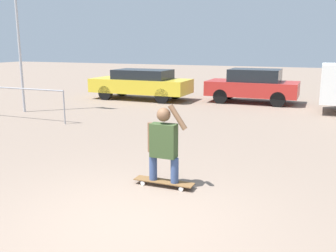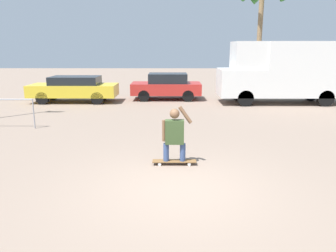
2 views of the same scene
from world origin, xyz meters
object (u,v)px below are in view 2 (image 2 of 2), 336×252
(camper_van, at_px, (285,70))
(person_skateboarder, at_px, (174,132))
(skateboard, at_px, (174,161))
(parked_car_red, at_px, (167,86))
(parked_car_yellow, at_px, (74,88))

(camper_van, bearing_deg, person_skateboarder, -121.92)
(skateboard, relative_size, camper_van, 0.17)
(person_skateboarder, bearing_deg, camper_van, 58.08)
(skateboard, bearing_deg, parked_car_red, 91.70)
(camper_van, relative_size, parked_car_red, 1.67)
(person_skateboarder, relative_size, parked_car_red, 0.36)
(parked_car_yellow, bearing_deg, skateboard, -61.47)
(camper_van, distance_m, parked_car_red, 6.27)
(parked_car_red, distance_m, parked_car_yellow, 4.98)
(skateboard, bearing_deg, person_skateboarder, 180.00)
(parked_car_yellow, bearing_deg, camper_van, -1.68)
(person_skateboarder, height_order, parked_car_red, person_skateboarder)
(person_skateboarder, bearing_deg, parked_car_red, 91.69)
(skateboard, bearing_deg, parked_car_yellow, 118.53)
(camper_van, distance_m, parked_car_yellow, 11.01)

